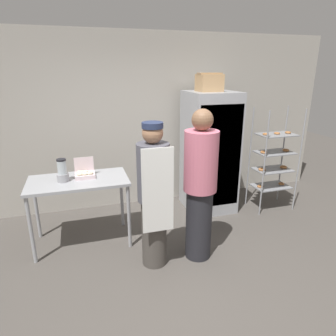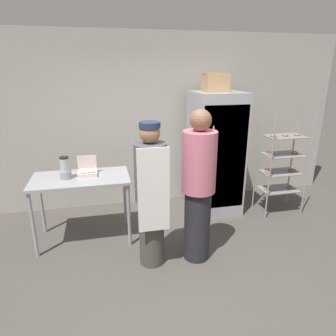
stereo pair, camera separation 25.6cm
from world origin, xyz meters
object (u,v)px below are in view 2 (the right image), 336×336
at_px(person_baker, 151,194).
at_px(baking_rack, 282,163).
at_px(blender_pitcher, 65,169).
at_px(person_customer, 198,187).
at_px(donut_box, 87,172).
at_px(cardboard_storage_box, 215,83).
at_px(refrigerator, 215,153).

bearing_deg(person_baker, baking_rack, 22.46).
bearing_deg(blender_pitcher, person_customer, -25.47).
xyz_separation_m(baking_rack, donut_box, (-2.88, -0.14, 0.12)).
distance_m(blender_pitcher, person_baker, 1.18).
xyz_separation_m(donut_box, cardboard_storage_box, (1.85, 0.44, 1.06)).
relative_size(baking_rack, person_baker, 0.97).
bearing_deg(baking_rack, person_customer, -150.90).
distance_m(refrigerator, person_customer, 1.39).
xyz_separation_m(refrigerator, cardboard_storage_box, (-0.05, 0.01, 1.05)).
relative_size(baking_rack, person_customer, 0.91).
bearing_deg(person_customer, cardboard_storage_box, 63.06).
relative_size(baking_rack, cardboard_storage_box, 4.73).
relative_size(refrigerator, baking_rack, 1.15).
xyz_separation_m(baking_rack, cardboard_storage_box, (-1.02, 0.31, 1.18)).
bearing_deg(person_customer, blender_pitcher, 154.53).
distance_m(blender_pitcher, cardboard_storage_box, 2.38).
distance_m(cardboard_storage_box, person_baker, 2.02).
bearing_deg(donut_box, refrigerator, 12.96).
relative_size(blender_pitcher, person_baker, 0.17).
relative_size(cardboard_storage_box, person_customer, 0.19).
height_order(blender_pitcher, person_baker, person_baker).
relative_size(donut_box, blender_pitcher, 0.87).
xyz_separation_m(baking_rack, blender_pitcher, (-3.13, -0.21, 0.20)).
xyz_separation_m(refrigerator, person_customer, (-0.67, -1.22, -0.02)).
distance_m(baking_rack, donut_box, 2.88).
relative_size(cardboard_storage_box, person_baker, 0.21).
bearing_deg(person_customer, refrigerator, 61.10).
bearing_deg(refrigerator, cardboard_storage_box, 174.09).
bearing_deg(cardboard_storage_box, person_customer, -116.94).
height_order(baking_rack, donut_box, baking_rack).
height_order(refrigerator, blender_pitcher, refrigerator).
relative_size(baking_rack, blender_pitcher, 5.73).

